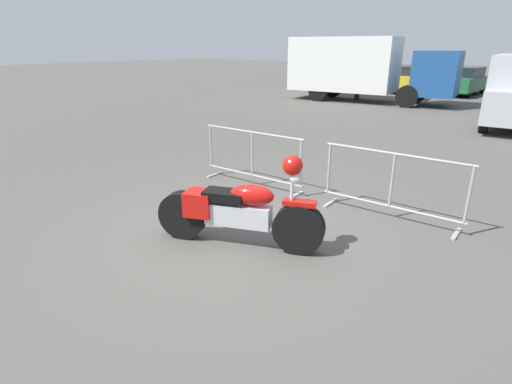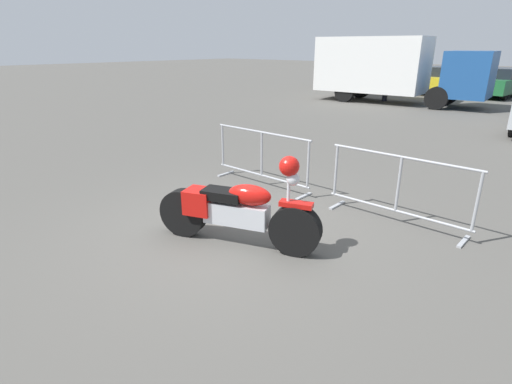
{
  "view_description": "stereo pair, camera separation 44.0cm",
  "coord_description": "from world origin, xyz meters",
  "views": [
    {
      "loc": [
        3.44,
        -4.04,
        2.58
      ],
      "look_at": [
        0.31,
        0.2,
        0.65
      ],
      "focal_mm": 28.0,
      "sensor_mm": 36.0,
      "label": 1
    },
    {
      "loc": [
        3.78,
        -3.76,
        2.58
      ],
      "look_at": [
        0.31,
        0.2,
        0.65
      ],
      "focal_mm": 28.0,
      "sensor_mm": 36.0,
      "label": 2
    }
  ],
  "objects": [
    {
      "name": "pedestrian",
      "position": [
        -4.7,
        15.59,
        0.92
      ],
      "size": [
        0.41,
        0.41,
        1.69
      ],
      "rotation": [
        0.0,
        0.0,
        1.33
      ],
      "color": "#262838",
      "rests_on": "ground"
    },
    {
      "name": "box_truck",
      "position": [
        -4.38,
        15.11,
        1.64
      ],
      "size": [
        7.85,
        2.84,
        2.98
      ],
      "rotation": [
        0.0,
        0.0,
        0.08
      ],
      "color": "white",
      "rests_on": "ground"
    },
    {
      "name": "ground_plane",
      "position": [
        0.0,
        0.0,
        0.0
      ],
      "size": [
        120.0,
        120.0,
        0.0
      ],
      "primitive_type": "plane",
      "color": "#54514C"
    },
    {
      "name": "crowd_barrier_far",
      "position": [
        1.66,
        1.91,
        0.55
      ],
      "size": [
        2.26,
        0.46,
        1.07
      ],
      "rotation": [
        0.0,
        0.0,
        -0.01
      ],
      "color": "#9EA0A5",
      "rests_on": "ground"
    },
    {
      "name": "parked_car_black",
      "position": [
        -6.47,
        20.5,
        0.75
      ],
      "size": [
        2.17,
        4.51,
        1.48
      ],
      "rotation": [
        0.0,
        0.0,
        1.48
      ],
      "color": "black",
      "rests_on": "ground"
    },
    {
      "name": "parked_car_green",
      "position": [
        -0.9,
        21.18,
        0.76
      ],
      "size": [
        2.18,
        4.54,
        1.49
      ],
      "rotation": [
        0.0,
        0.0,
        1.48
      ],
      "color": "#236B38",
      "rests_on": "ground"
    },
    {
      "name": "crowd_barrier_near",
      "position": [
        -1.04,
        1.91,
        0.55
      ],
      "size": [
        2.26,
        0.46,
        1.07
      ],
      "rotation": [
        0.0,
        0.0,
        -0.01
      ],
      "color": "#9EA0A5",
      "rests_on": "ground"
    },
    {
      "name": "motorcycle",
      "position": [
        0.31,
        -0.2,
        0.5
      ],
      "size": [
        2.25,
        1.0,
        1.32
      ],
      "rotation": [
        0.0,
        0.0,
        0.36
      ],
      "color": "black",
      "rests_on": "ground"
    },
    {
      "name": "parked_car_tan",
      "position": [
        -9.26,
        20.8,
        0.75
      ],
      "size": [
        2.16,
        4.5,
        1.48
      ],
      "rotation": [
        0.0,
        0.0,
        1.48
      ],
      "color": "tan",
      "rests_on": "ground"
    },
    {
      "name": "parked_car_yellow",
      "position": [
        -3.69,
        20.96,
        0.75
      ],
      "size": [
        2.16,
        4.49,
        1.48
      ],
      "rotation": [
        0.0,
        0.0,
        1.48
      ],
      "color": "yellow",
      "rests_on": "ground"
    }
  ]
}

